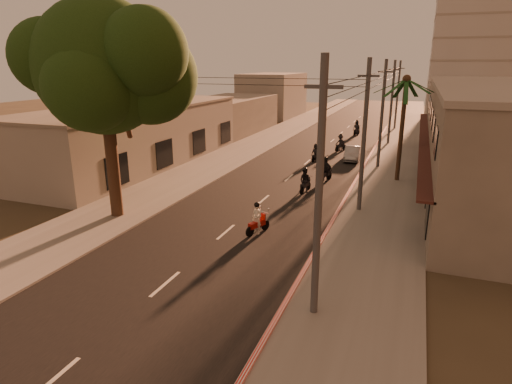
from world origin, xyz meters
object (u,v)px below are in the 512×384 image
Objects in this scene: broadleaf_tree at (111,67)px; parked_car at (352,153)px; scooter_mid_b at (325,170)px; scooter_far_a at (316,153)px; scooter_far_c at (357,128)px; scooter_far_b at (340,143)px; scooter_mid_a at (305,181)px; palm_tree at (406,85)px; scooter_red at (257,220)px.

broadleaf_tree reaches higher than parked_car.
scooter_mid_b is 7.12m from scooter_far_a.
scooter_far_a is at bearing -82.20° from scooter_far_c.
scooter_far_b is 10.85m from scooter_far_c.
scooter_far_b is 4.26m from parked_car.
scooter_mid_a is 0.95× the size of scooter_far_c.
scooter_far_b is at bearing 70.54° from broadleaf_tree.
parked_car is 14.81m from scooter_far_c.
palm_tree is 4.88× the size of scooter_far_a.
palm_tree reaches higher than scooter_far_b.
scooter_mid_b is at bearing -61.19° from scooter_far_b.
scooter_far_c is (1.45, 16.39, 0.11)m from scooter_far_a.
scooter_far_a is 16.45m from scooter_far_c.
scooter_far_b is at bearing -77.90° from scooter_far_c.
parked_car is (1.77, -3.87, -0.20)m from scooter_far_b.
scooter_mid_b reaches higher than scooter_far_b.
scooter_far_a is 5.69m from scooter_far_b.
scooter_mid_b reaches higher than scooter_red.
scooter_mid_b is at bearing -157.95° from palm_tree.
scooter_mid_a is at bearing 107.62° from scooter_red.
scooter_far_c reaches higher than scooter_red.
palm_tree is 10.85m from scooter_far_a.
scooter_far_b is (0.25, 23.78, 0.04)m from scooter_red.
parked_car is (3.08, 1.67, -0.12)m from scooter_far_a.
scooter_far_a is at bearing 106.67° from scooter_mid_a.
scooter_mid_b is at bearing 51.16° from broadleaf_tree.
scooter_red is 0.99× the size of scooter_far_b.
broadleaf_tree is 6.82× the size of scooter_red.
scooter_mid_a is at bearing -76.93° from scooter_far_c.
scooter_red is at bearing -77.80° from scooter_far_c.
broadleaf_tree is 16.92m from scooter_mid_b.
scooter_mid_a reaches higher than scooter_red.
broadleaf_tree is at bearing -85.25° from scooter_far_b.
scooter_far_c is at bearing 95.80° from scooter_far_a.
palm_tree is 10.14m from scooter_mid_a.
scooter_far_a is (-2.29, 6.73, -0.14)m from scooter_mid_b.
scooter_far_a is at bearing -79.05° from scooter_far_b.
palm_tree is 4.56× the size of scooter_far_b.
scooter_far_c is (-5.97, 21.04, -6.29)m from palm_tree.
scooter_far_a is (-1.05, 18.24, -0.04)m from scooter_red.
scooter_red is at bearing -100.56° from parked_car.
scooter_mid_b reaches higher than scooter_far_a.
scooter_far_c reaches higher than scooter_far_a.
broadleaf_tree is 26.63m from scooter_far_b.
scooter_red is 8.29m from scooter_mid_a.
broadleaf_tree reaches higher than scooter_far_b.
palm_tree is at bearing 49.94° from scooter_mid_a.
broadleaf_tree is 6.11× the size of scooter_mid_b.
scooter_far_c is at bearing 105.84° from palm_tree.
broadleaf_tree is 6.72× the size of scooter_far_b.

